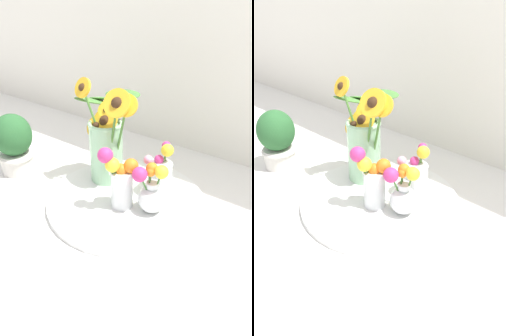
{
  "view_description": "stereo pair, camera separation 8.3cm",
  "coord_description": "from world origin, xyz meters",
  "views": [
    {
      "loc": [
        0.48,
        -0.6,
        0.6
      ],
      "look_at": [
        -0.02,
        0.07,
        0.12
      ],
      "focal_mm": 35.0,
      "sensor_mm": 36.0,
      "label": 1
    },
    {
      "loc": [
        0.54,
        -0.54,
        0.6
      ],
      "look_at": [
        -0.02,
        0.07,
        0.12
      ],
      "focal_mm": 35.0,
      "sensor_mm": 36.0,
      "label": 2
    }
  ],
  "objects": [
    {
      "name": "vase_small_back",
      "position": [
        0.05,
        0.16,
        0.08
      ],
      "size": [
        0.07,
        0.08,
        0.16
      ],
      "color": "white",
      "rests_on": "serving_tray"
    },
    {
      "name": "serving_tray",
      "position": [
        -0.02,
        0.07,
        0.01
      ],
      "size": [
        0.48,
        0.48,
        0.02
      ],
      "color": "white",
      "rests_on": "ground_plane"
    },
    {
      "name": "ground_plane",
      "position": [
        0.0,
        0.0,
        0.0
      ],
      "size": [
        6.0,
        6.0,
        0.0
      ],
      "primitive_type": "plane",
      "color": "silver"
    },
    {
      "name": "vase_small_center",
      "position": [
        -0.01,
        0.02,
        0.11
      ],
      "size": [
        0.09,
        0.09,
        0.2
      ],
      "color": "white",
      "rests_on": "serving_tray"
    },
    {
      "name": "potted_plant",
      "position": [
        -0.45,
        -0.01,
        0.11
      ],
      "size": [
        0.13,
        0.13,
        0.21
      ],
      "color": "beige",
      "rests_on": "ground_plane"
    },
    {
      "name": "vase_bulb_right",
      "position": [
        0.08,
        0.06,
        0.09
      ],
      "size": [
        0.1,
        0.1,
        0.16
      ],
      "color": "white",
      "rests_on": "serving_tray"
    },
    {
      "name": "mason_jar_sunflowers",
      "position": [
        -0.14,
        0.12,
        0.16
      ],
      "size": [
        0.24,
        0.17,
        0.34
      ],
      "color": "#99CC9E",
      "rests_on": "serving_tray"
    }
  ]
}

